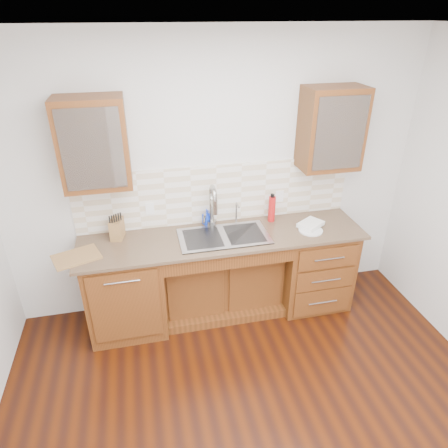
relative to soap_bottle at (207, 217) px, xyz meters
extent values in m
cube|color=#3A1404|center=(0.11, -1.69, -1.04)|extent=(4.00, 3.50, 0.10)
cube|color=white|center=(0.11, -1.69, 1.76)|extent=(4.00, 3.50, 0.10)
cube|color=silver|center=(0.11, 0.11, 0.36)|extent=(4.00, 0.10, 2.70)
cube|color=#593014|center=(-0.84, -0.25, -0.55)|extent=(0.70, 0.62, 0.88)
cube|color=#593014|center=(0.11, -0.16, -0.64)|extent=(1.20, 0.44, 0.70)
cube|color=#593014|center=(1.06, -0.25, -0.55)|extent=(0.70, 0.62, 0.88)
cube|color=#84705B|center=(0.11, -0.26, -0.09)|extent=(2.70, 0.65, 0.03)
cube|color=beige|center=(0.11, 0.05, 0.22)|extent=(2.70, 0.02, 0.59)
cube|color=#9E9EA5|center=(0.11, -0.28, -0.16)|extent=(0.84, 0.46, 0.19)
cylinder|color=#999993|center=(0.04, -0.05, 0.12)|extent=(0.04, 0.04, 0.40)
cylinder|color=#999993|center=(0.29, -0.04, 0.04)|extent=(0.02, 0.02, 0.24)
cube|color=#593014|center=(-0.94, -0.11, 0.84)|extent=(0.55, 0.34, 0.75)
cube|color=#593014|center=(1.16, -0.11, 0.84)|extent=(0.55, 0.34, 0.75)
cube|color=white|center=(-0.54, 0.04, 0.13)|extent=(0.08, 0.01, 0.12)
cube|color=white|center=(0.76, 0.04, 0.13)|extent=(0.08, 0.01, 0.12)
imported|color=blue|center=(0.00, 0.00, 0.00)|extent=(0.09, 0.09, 0.16)
cylinder|color=red|center=(0.64, -0.07, 0.05)|extent=(0.08, 0.08, 0.26)
cylinder|color=silver|center=(0.95, -0.36, -0.07)|extent=(0.25, 0.25, 0.01)
cube|color=beige|center=(0.97, -0.29, -0.04)|extent=(0.29, 0.27, 0.04)
cube|color=#9D703D|center=(-0.86, -0.08, 0.02)|extent=(0.14, 0.19, 0.19)
cube|color=brown|center=(-1.21, -0.36, -0.07)|extent=(0.45, 0.38, 0.02)
imported|color=silver|center=(-1.06, -0.11, 0.79)|extent=(0.16, 0.16, 0.11)
imported|color=white|center=(-0.79, -0.11, 0.78)|extent=(0.11, 0.11, 0.09)
imported|color=white|center=(1.11, -0.11, 0.78)|extent=(0.15, 0.15, 0.09)
imported|color=white|center=(1.23, -0.11, 0.78)|extent=(0.12, 0.12, 0.09)
camera|label=1|loc=(-0.60, -3.44, 1.80)|focal=32.00mm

